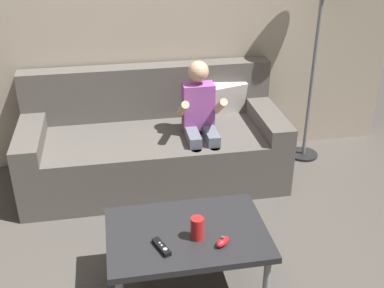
% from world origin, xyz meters
% --- Properties ---
extents(wall_back, '(4.41, 0.05, 2.50)m').
position_xyz_m(wall_back, '(0.00, 1.84, 1.25)').
color(wall_back, '#B2A38E').
rests_on(wall_back, ground).
extents(couch, '(1.91, 0.80, 0.82)m').
position_xyz_m(couch, '(0.19, 1.45, 0.28)').
color(couch, '#56514C').
rests_on(couch, ground).
extents(person_seated_on_couch, '(0.32, 0.39, 0.95)m').
position_xyz_m(person_seated_on_couch, '(0.51, 1.27, 0.54)').
color(person_seated_on_couch, slate).
rests_on(person_seated_on_couch, ground).
extents(coffee_table, '(0.83, 0.57, 0.41)m').
position_xyz_m(coffee_table, '(0.23, 0.20, 0.37)').
color(coffee_table, '#232326').
rests_on(coffee_table, ground).
extents(game_remote_black_near_edge, '(0.08, 0.14, 0.03)m').
position_xyz_m(game_remote_black_near_edge, '(0.08, 0.08, 0.42)').
color(game_remote_black_near_edge, black).
rests_on(game_remote_black_near_edge, coffee_table).
extents(nunchuk_red, '(0.10, 0.09, 0.05)m').
position_xyz_m(nunchuk_red, '(0.38, 0.06, 0.43)').
color(nunchuk_red, red).
rests_on(nunchuk_red, coffee_table).
extents(soda_can, '(0.07, 0.07, 0.12)m').
position_xyz_m(soda_can, '(0.27, 0.14, 0.47)').
color(soda_can, red).
rests_on(soda_can, coffee_table).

